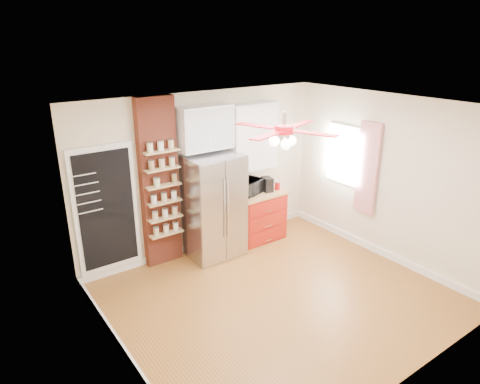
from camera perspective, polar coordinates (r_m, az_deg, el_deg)
floor at (r=6.33m, az=5.10°, el=-13.75°), size 4.50×4.50×0.00m
ceiling at (r=5.32m, az=6.01°, el=11.15°), size 4.50×4.50×0.00m
wall_back at (r=7.22m, az=-4.91°, el=2.57°), size 4.50×0.02×2.70m
wall_front at (r=4.54m, az=22.49°, el=-10.14°), size 4.50×0.02×2.70m
wall_left at (r=4.66m, az=-16.14°, el=-8.51°), size 0.02×4.00×2.70m
wall_right at (r=7.29m, az=19.04°, el=1.69°), size 0.02×4.00×2.70m
chalkboard at (r=6.62m, az=-17.39°, el=-2.27°), size 0.95×0.05×1.95m
brick_pillar at (r=6.78m, az=-10.73°, el=1.11°), size 0.60×0.16×2.70m
fridge at (r=7.06m, az=-3.59°, el=-1.91°), size 0.90×0.70×1.75m
upper_glass_cabinet at (r=6.85m, az=-4.71°, el=8.53°), size 0.90×0.35×0.70m
red_cabinet at (r=7.77m, az=2.34°, el=-3.12°), size 0.94×0.64×0.90m
upper_shelf_unit at (r=7.46m, az=1.69°, el=7.39°), size 0.90×0.30×1.15m
window at (r=7.74m, az=13.77°, el=4.82°), size 0.04×0.75×1.05m
curtain at (r=7.40m, az=16.63°, el=3.04°), size 0.06×0.40×1.55m
ceiling_fan at (r=5.37m, az=5.91°, el=8.24°), size 1.40×1.40×0.44m
toaster_oven at (r=7.48m, az=1.21°, el=0.69°), size 0.55×0.46×0.26m
coffee_maker at (r=7.62m, az=3.65°, el=1.02°), size 0.20×0.25×0.26m
canister_left at (r=7.73m, az=5.01°, el=0.82°), size 0.10×0.10×0.14m
canister_right at (r=7.76m, az=4.10°, el=0.97°), size 0.13×0.13×0.15m
pantry_jar_oats at (r=6.59m, az=-11.05°, el=1.28°), size 0.12×0.12×0.12m
pantry_jar_beans at (r=6.71m, az=-8.76°, el=1.81°), size 0.10×0.10×0.13m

